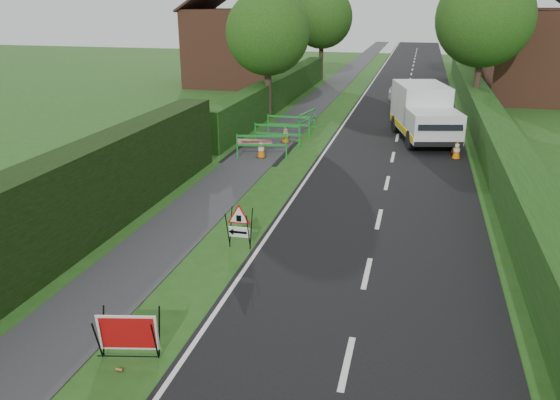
{
  "coord_description": "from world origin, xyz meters",
  "views": [
    {
      "loc": [
        3.34,
        -10.61,
        6.04
      ],
      "look_at": [
        0.01,
        2.48,
        1.1
      ],
      "focal_mm": 35.0,
      "sensor_mm": 36.0,
      "label": 1
    }
  ],
  "objects_px": {
    "works_van": "(424,112)",
    "hatchback_car": "(401,94)",
    "red_rect_sign": "(128,334)",
    "triangle_sign": "(238,223)"
  },
  "relations": [
    {
      "from": "red_rect_sign",
      "to": "triangle_sign",
      "type": "bearing_deg",
      "value": 72.32
    },
    {
      "from": "red_rect_sign",
      "to": "triangle_sign",
      "type": "xyz_separation_m",
      "value": [
        0.42,
        4.89,
        0.2
      ]
    },
    {
      "from": "red_rect_sign",
      "to": "triangle_sign",
      "type": "height_order",
      "value": "triangle_sign"
    },
    {
      "from": "red_rect_sign",
      "to": "works_van",
      "type": "height_order",
      "value": "works_van"
    },
    {
      "from": "triangle_sign",
      "to": "hatchback_car",
      "type": "bearing_deg",
      "value": 81.8
    },
    {
      "from": "works_van",
      "to": "hatchback_car",
      "type": "bearing_deg",
      "value": 84.36
    },
    {
      "from": "red_rect_sign",
      "to": "hatchback_car",
      "type": "bearing_deg",
      "value": 69.9
    },
    {
      "from": "works_van",
      "to": "hatchback_car",
      "type": "height_order",
      "value": "works_van"
    },
    {
      "from": "triangle_sign",
      "to": "works_van",
      "type": "bearing_deg",
      "value": 71.14
    },
    {
      "from": "red_rect_sign",
      "to": "works_van",
      "type": "xyz_separation_m",
      "value": [
        4.88,
        18.27,
        0.78
      ]
    }
  ]
}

